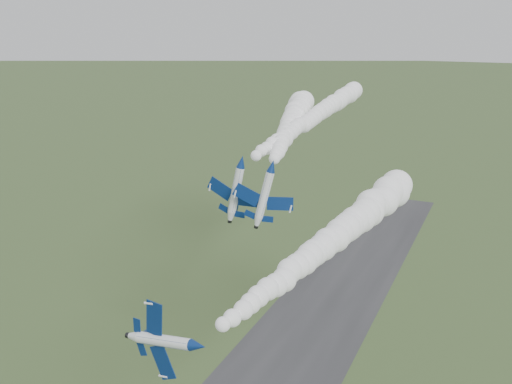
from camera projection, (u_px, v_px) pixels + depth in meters
jet_lead at (198, 346)px, 60.92m from camera, size 3.92×11.52×9.37m
smoke_trail_jet_lead at (331, 240)px, 85.71m from camera, size 11.95×59.25×5.86m
jet_pair_left at (241, 162)px, 87.56m from camera, size 9.37×11.53×3.34m
smoke_trail_jet_pair_left at (317, 115)px, 121.01m from camera, size 5.94×71.34×4.62m
jet_pair_right at (272, 166)px, 85.59m from camera, size 9.31×11.10×3.37m
smoke_trail_jet_pair_right at (291, 123)px, 115.78m from camera, size 23.84×58.33×5.40m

